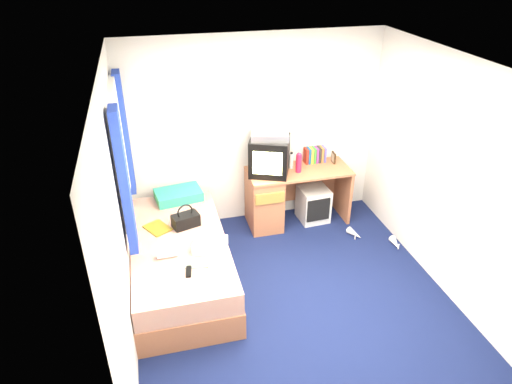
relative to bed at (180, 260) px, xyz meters
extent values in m
plane|color=#0C1438|center=(1.10, -0.57, -0.27)|extent=(3.40, 3.40, 0.00)
plane|color=white|center=(1.10, -0.57, 2.13)|extent=(3.40, 3.40, 0.00)
plane|color=silver|center=(1.10, 1.13, 0.93)|extent=(3.20, 0.00, 3.20)
plane|color=silver|center=(1.10, -2.27, 0.93)|extent=(3.20, 0.00, 3.20)
plane|color=silver|center=(-0.50, -0.57, 0.93)|extent=(0.00, 3.40, 3.40)
plane|color=silver|center=(2.70, -0.57, 0.93)|extent=(0.00, 3.40, 3.40)
cube|color=#AB6947|center=(0.00, 0.00, -0.12)|extent=(1.00, 2.00, 0.30)
cube|color=olive|center=(0.50, -0.40, -0.11)|extent=(0.02, 0.70, 0.18)
cube|color=silver|center=(0.00, 0.00, 0.15)|extent=(0.98, 1.98, 0.24)
cube|color=#17639A|center=(0.09, 0.85, 0.33)|extent=(0.58, 0.42, 0.12)
cube|color=#AB6947|center=(1.61, 0.85, 0.47)|extent=(1.30, 0.55, 0.03)
cube|color=#AB6947|center=(1.16, 0.85, 0.09)|extent=(0.40, 0.52, 0.72)
cube|color=#AB6947|center=(2.24, 0.85, 0.09)|extent=(0.04, 0.52, 0.72)
cube|color=#AB6947|center=(1.86, 1.10, 0.18)|extent=(0.78, 0.03, 0.55)
cube|color=silver|center=(1.83, 0.84, -0.04)|extent=(0.39, 0.39, 0.46)
cube|color=black|center=(1.23, 0.87, 0.71)|extent=(0.59, 0.57, 0.46)
cube|color=#FBFFA1|center=(1.15, 0.67, 0.71)|extent=(0.33, 0.15, 0.29)
cube|color=#BCBCBE|center=(1.23, 0.87, 0.99)|extent=(0.51, 0.42, 0.08)
cube|color=maroon|center=(1.76, 1.03, 0.58)|extent=(0.03, 0.13, 0.20)
cube|color=navy|center=(1.79, 1.03, 0.58)|extent=(0.03, 0.13, 0.20)
cube|color=gold|center=(1.83, 1.03, 0.58)|extent=(0.03, 0.13, 0.20)
cube|color=#337F33|center=(1.86, 1.03, 0.58)|extent=(0.03, 0.13, 0.20)
cube|color=#7F337F|center=(1.90, 1.03, 0.58)|extent=(0.03, 0.13, 0.20)
cube|color=#262626|center=(1.93, 1.03, 0.58)|extent=(0.03, 0.13, 0.20)
cube|color=#B26633|center=(1.97, 1.03, 0.58)|extent=(0.03, 0.13, 0.20)
cube|color=#4C4C99|center=(2.00, 1.03, 0.58)|extent=(0.03, 0.13, 0.20)
cube|color=black|center=(2.11, 0.96, 0.55)|extent=(0.03, 0.12, 0.14)
cylinder|color=red|center=(1.59, 0.81, 0.60)|extent=(0.09, 0.09, 0.23)
cylinder|color=silver|center=(1.53, 0.94, 0.58)|extent=(0.07, 0.07, 0.20)
cube|color=black|center=(0.11, 0.24, 0.34)|extent=(0.32, 0.24, 0.14)
torus|color=black|center=(0.11, 0.24, 0.46)|extent=(0.17, 0.07, 0.18)
cube|color=silver|center=(0.30, -0.24, 0.32)|extent=(0.39, 0.37, 0.11)
cube|color=gold|center=(-0.20, 0.27, 0.28)|extent=(0.32, 0.35, 0.01)
cylinder|color=silver|center=(-0.13, -0.27, 0.31)|extent=(0.20, 0.08, 0.07)
cube|color=orange|center=(0.13, -0.49, 0.28)|extent=(0.23, 0.10, 0.01)
cube|color=black|center=(0.04, -0.56, 0.28)|extent=(0.07, 0.17, 0.02)
cube|color=silver|center=(-0.48, 0.33, 1.18)|extent=(0.02, 0.90, 1.10)
cube|color=white|center=(-0.47, 0.33, 1.77)|extent=(0.06, 1.06, 0.08)
cube|color=white|center=(-0.47, 0.33, 0.59)|extent=(0.06, 1.06, 0.08)
cube|color=navy|center=(-0.43, -0.26, 1.13)|extent=(0.08, 0.24, 1.40)
cube|color=navy|center=(-0.43, 0.92, 1.13)|extent=(0.08, 0.24, 1.40)
cone|color=silver|center=(2.20, 0.31, -0.23)|extent=(0.16, 0.24, 0.09)
cone|color=silver|center=(2.60, 0.00, -0.23)|extent=(0.12, 0.23, 0.09)
camera|label=1|loc=(-0.16, -4.00, 3.04)|focal=32.00mm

